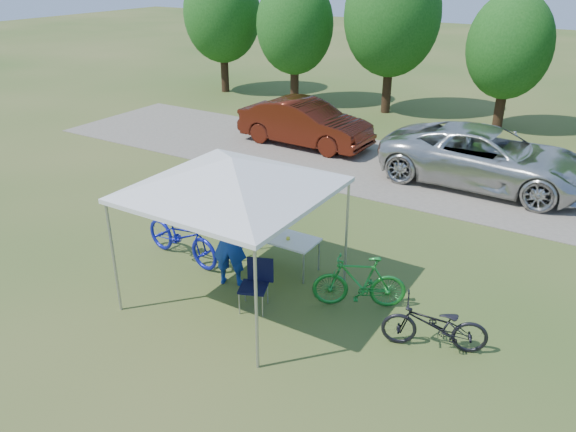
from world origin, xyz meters
name	(u,v)px	position (x,y,z in m)	size (l,w,h in m)	color
ground	(237,295)	(0.00, 0.00, 0.00)	(100.00, 100.00, 0.00)	#2D5119
gravel_strip	(396,170)	(0.00, 8.00, 0.01)	(24.00, 5.00, 0.02)	gray
canopy	(232,162)	(0.00, 0.00, 2.65)	(4.53, 4.53, 3.00)	#A5A5AA
treeline	(460,27)	(-0.29, 14.05, 3.53)	(24.89, 4.28, 6.30)	#382314
folding_table	(276,237)	(0.04, 1.31, 0.67)	(1.73, 0.72, 0.71)	white
folding_chair	(257,280)	(0.53, -0.10, 0.55)	(0.62, 0.65, 0.93)	black
cooler	(256,221)	(-0.46, 1.31, 0.89)	(0.49, 0.33, 0.35)	white
ice_cream_cup	(288,238)	(0.35, 1.26, 0.74)	(0.07, 0.07, 0.05)	yellow
cyclist	(229,242)	(-0.36, 0.28, 0.91)	(0.66, 0.43, 1.81)	#123497
bike_blue	(182,235)	(-1.80, 0.54, 0.55)	(0.72, 2.08, 1.09)	#131AAE
bike_green	(359,282)	(2.09, 0.87, 0.51)	(0.48, 1.68, 1.01)	#1C802C
bike_dark	(435,325)	(3.65, 0.39, 0.44)	(0.59, 1.68, 0.88)	black
minivan	(487,157)	(2.50, 8.16, 0.81)	(2.63, 5.69, 1.58)	silver
sedan	(305,123)	(-3.58, 8.71, 0.77)	(1.59, 4.55, 1.50)	#4D180C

